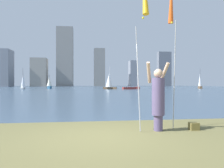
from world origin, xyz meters
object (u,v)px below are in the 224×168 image
object	(u,v)px
person	(158,97)
sailboat_6	(129,88)
sailboat_0	(137,88)
bag	(194,126)
sailboat_5	(200,82)
kite_flag_right	(171,2)
sailboat_1	(49,83)
sailboat_4	(109,81)
sailboat_2	(23,81)

from	to	relation	value
person	sailboat_6	xyz separation A→B (m)	(8.24, 42.96, -0.66)
sailboat_0	bag	bearing A→B (deg)	-102.10
sailboat_0	sailboat_5	xyz separation A→B (m)	(16.48, 0.39, 1.51)
kite_flag_right	sailboat_1	xyz separation A→B (m)	(-11.32, 52.05, -2.31)
sailboat_4	sailboat_5	size ratio (longest dim) A/B	1.04
sailboat_1	kite_flag_right	bearing A→B (deg)	-77.73
sailboat_2	bag	bearing A→B (deg)	-70.24
person	sailboat_0	xyz separation A→B (m)	(11.03, 46.50, -0.67)
sailboat_1	sailboat_2	size ratio (longest dim) A/B	0.71
sailboat_4	sailboat_2	bearing A→B (deg)	173.60
kite_flag_right	sailboat_5	xyz separation A→B (m)	(26.96, 46.51, -1.98)
sailboat_4	sailboat_6	distance (m)	5.06
bag	sailboat_2	size ratio (longest dim) A/B	0.05
sailboat_0	sailboat_6	world-z (taller)	sailboat_0
sailboat_1	sailboat_5	size ratio (longest dim) A/B	0.69
sailboat_4	kite_flag_right	bearing A→B (deg)	-94.28
sailboat_5	kite_flag_right	bearing A→B (deg)	-120.10
sailboat_5	sailboat_1	bearing A→B (deg)	171.77
person	sailboat_1	bearing A→B (deg)	96.34
sailboat_0	sailboat_5	world-z (taller)	sailboat_5
sailboat_0	person	bearing A→B (deg)	-103.34
sailboat_6	sailboat_2	bearing A→B (deg)	169.85
sailboat_1	sailboat_6	size ratio (longest dim) A/B	0.82
kite_flag_right	sailboat_4	distance (m)	44.85
sailboat_1	sailboat_5	world-z (taller)	sailboat_5
person	sailboat_2	size ratio (longest dim) A/B	0.40
sailboat_4	sailboat_6	xyz separation A→B (m)	(4.35, -2.10, -1.51)
kite_flag_right	sailboat_2	distance (m)	49.76
sailboat_0	sailboat_4	world-z (taller)	sailboat_4
person	sailboat_1	world-z (taller)	sailboat_1
sailboat_0	sailboat_5	size ratio (longest dim) A/B	0.95
sailboat_0	sailboat_2	size ratio (longest dim) A/B	0.98
sailboat_1	sailboat_4	bearing A→B (deg)	-26.67
sailboat_0	sailboat_2	distance (m)	27.02
kite_flag_right	sailboat_1	distance (m)	53.32
sailboat_1	person	bearing A→B (deg)	-78.39
person	sailboat_1	size ratio (longest dim) A/B	0.56
sailboat_0	sailboat_6	distance (m)	4.51
sailboat_1	sailboat_4	world-z (taller)	sailboat_4
sailboat_2	sailboat_5	size ratio (longest dim) A/B	0.97
kite_flag_right	sailboat_2	size ratio (longest dim) A/B	0.94
sailboat_2	sailboat_6	distance (m)	24.61
bag	sailboat_2	distance (m)	50.30
bag	sailboat_4	world-z (taller)	sailboat_4
person	sailboat_5	bearing A→B (deg)	54.32
bag	sailboat_1	xyz separation A→B (m)	(-11.83, 52.46, 1.37)
kite_flag_right	sailboat_6	world-z (taller)	kite_flag_right
sailboat_6	sailboat_0	bearing A→B (deg)	51.78
person	bag	xyz separation A→B (m)	(1.06, -0.03, -0.85)
sailboat_0	sailboat_1	size ratio (longest dim) A/B	1.37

